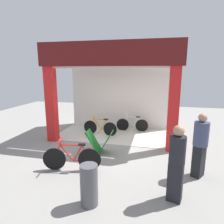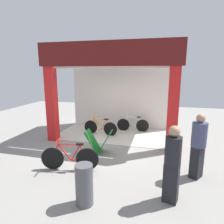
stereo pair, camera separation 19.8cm
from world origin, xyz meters
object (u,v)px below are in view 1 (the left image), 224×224
object	(u,v)px
bicycle_parked_0	(72,158)
pedestrian_2	(200,144)
pedestrian_0	(176,163)
sandwich_board_sign	(100,142)
trash_bin	(89,185)
bicycle_inside_1	(132,124)
bicycle_inside_0	(100,127)

from	to	relation	value
bicycle_parked_0	pedestrian_2	distance (m)	3.50
bicycle_parked_0	pedestrian_0	size ratio (longest dim) A/B	0.95
sandwich_board_sign	trash_bin	bearing A→B (deg)	-78.35
bicycle_parked_0	pedestrian_2	world-z (taller)	pedestrian_2
bicycle_parked_0	sandwich_board_sign	size ratio (longest dim) A/B	1.76
sandwich_board_sign	bicycle_inside_1	bearing A→B (deg)	73.29
bicycle_inside_1	trash_bin	xyz separation A→B (m)	(-0.25, -5.35, 0.13)
bicycle_inside_0	trash_bin	distance (m)	4.62
trash_bin	sandwich_board_sign	bearing A→B (deg)	101.65
bicycle_parked_0	pedestrian_2	xyz separation A→B (m)	(3.43, 0.45, 0.54)
pedestrian_0	trash_bin	size ratio (longest dim) A/B	1.89
sandwich_board_sign	pedestrian_0	xyz separation A→B (m)	(2.32, -2.13, 0.50)
bicycle_inside_0	sandwich_board_sign	size ratio (longest dim) A/B	1.66
sandwich_board_sign	pedestrian_2	distance (m)	3.20
trash_bin	pedestrian_2	bearing A→B (deg)	35.36
bicycle_parked_0	sandwich_board_sign	world-z (taller)	bicycle_parked_0
pedestrian_0	bicycle_parked_0	bearing A→B (deg)	164.67
bicycle_parked_0	sandwich_board_sign	bearing A→B (deg)	73.20
bicycle_inside_1	sandwich_board_sign	size ratio (longest dim) A/B	1.59
pedestrian_2	trash_bin	world-z (taller)	pedestrian_2
bicycle_inside_0	pedestrian_2	distance (m)	4.50
bicycle_inside_1	bicycle_inside_0	bearing A→B (deg)	-146.91
bicycle_parked_0	sandwich_board_sign	xyz separation A→B (m)	(0.42, 1.38, 0.02)
bicycle_parked_0	trash_bin	size ratio (longest dim) A/B	1.80
bicycle_inside_0	bicycle_parked_0	world-z (taller)	bicycle_parked_0
bicycle_inside_1	trash_bin	size ratio (longest dim) A/B	1.63
bicycle_inside_1	trash_bin	bearing A→B (deg)	-92.67
bicycle_inside_1	pedestrian_0	bearing A→B (deg)	-72.44
bicycle_parked_0	pedestrian_0	world-z (taller)	pedestrian_0
bicycle_inside_1	pedestrian_2	world-z (taller)	pedestrian_2
bicycle_inside_1	bicycle_parked_0	xyz separation A→B (m)	(-1.22, -4.05, 0.04)
sandwich_board_sign	bicycle_inside_0	bearing A→B (deg)	105.78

